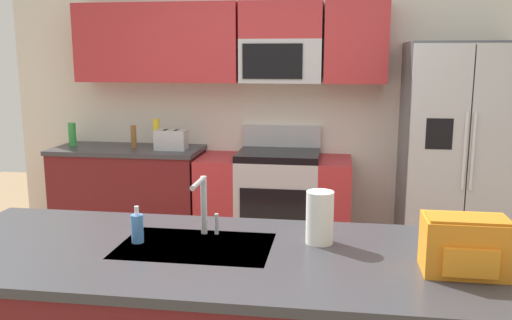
{
  "coord_description": "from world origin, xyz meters",
  "views": [
    {
      "loc": [
        0.53,
        -2.92,
        1.73
      ],
      "look_at": [
        0.01,
        0.6,
        1.05
      ],
      "focal_mm": 38.05,
      "sensor_mm": 36.0,
      "label": 1
    }
  ],
  "objects_px": {
    "range_oven": "(274,201)",
    "sink_faucet": "(204,201)",
    "bottle_yellow": "(156,133)",
    "bottle_green": "(72,134)",
    "soap_dispenser": "(137,228)",
    "paper_towel_roll": "(320,217)",
    "refrigerator": "(457,155)",
    "pepper_mill": "(134,137)",
    "toaster": "(171,140)",
    "backpack": "(465,244)"
  },
  "relations": [
    {
      "from": "toaster",
      "to": "soap_dispenser",
      "type": "distance_m",
      "value": 2.5
    },
    {
      "from": "range_oven",
      "to": "bottle_yellow",
      "type": "xyz_separation_m",
      "value": [
        -1.11,
        0.06,
        0.59
      ]
    },
    {
      "from": "bottle_yellow",
      "to": "bottle_green",
      "type": "relative_size",
      "value": 1.21
    },
    {
      "from": "refrigerator",
      "to": "toaster",
      "type": "height_order",
      "value": "refrigerator"
    },
    {
      "from": "bottle_yellow",
      "to": "bottle_green",
      "type": "xyz_separation_m",
      "value": [
        -0.82,
        -0.03,
        -0.02
      ]
    },
    {
      "from": "range_oven",
      "to": "sink_faucet",
      "type": "distance_m",
      "value": 2.42
    },
    {
      "from": "pepper_mill",
      "to": "sink_faucet",
      "type": "xyz_separation_m",
      "value": [
        1.24,
        -2.34,
        0.06
      ]
    },
    {
      "from": "sink_faucet",
      "to": "soap_dispenser",
      "type": "distance_m",
      "value": 0.32
    },
    {
      "from": "refrigerator",
      "to": "sink_faucet",
      "type": "bearing_deg",
      "value": -125.43
    },
    {
      "from": "pepper_mill",
      "to": "bottle_yellow",
      "type": "xyz_separation_m",
      "value": [
        0.2,
        0.06,
        0.03
      ]
    },
    {
      "from": "refrigerator",
      "to": "range_oven",
      "type": "bearing_deg",
      "value": 177.34
    },
    {
      "from": "range_oven",
      "to": "bottle_yellow",
      "type": "bearing_deg",
      "value": 177.13
    },
    {
      "from": "soap_dispenser",
      "to": "pepper_mill",
      "type": "bearing_deg",
      "value": 111.34
    },
    {
      "from": "backpack",
      "to": "sink_faucet",
      "type": "bearing_deg",
      "value": 165.42
    },
    {
      "from": "range_oven",
      "to": "pepper_mill",
      "type": "relative_size",
      "value": 6.54
    },
    {
      "from": "sink_faucet",
      "to": "paper_towel_roll",
      "type": "distance_m",
      "value": 0.54
    },
    {
      "from": "range_oven",
      "to": "bottle_yellow",
      "type": "distance_m",
      "value": 1.26
    },
    {
      "from": "refrigerator",
      "to": "paper_towel_roll",
      "type": "height_order",
      "value": "refrigerator"
    },
    {
      "from": "toaster",
      "to": "bottle_yellow",
      "type": "height_order",
      "value": "bottle_yellow"
    },
    {
      "from": "range_oven",
      "to": "bottle_yellow",
      "type": "relative_size",
      "value": 5.15
    },
    {
      "from": "range_oven",
      "to": "bottle_green",
      "type": "bearing_deg",
      "value": 179.28
    },
    {
      "from": "soap_dispenser",
      "to": "paper_towel_roll",
      "type": "xyz_separation_m",
      "value": [
        0.82,
        0.12,
        0.05
      ]
    },
    {
      "from": "range_oven",
      "to": "paper_towel_roll",
      "type": "relative_size",
      "value": 5.67
    },
    {
      "from": "toaster",
      "to": "paper_towel_roll",
      "type": "distance_m",
      "value": 2.71
    },
    {
      "from": "bottle_green",
      "to": "sink_faucet",
      "type": "height_order",
      "value": "sink_faucet"
    },
    {
      "from": "bottle_green",
      "to": "refrigerator",
      "type": "bearing_deg",
      "value": -1.59
    },
    {
      "from": "toaster",
      "to": "sink_faucet",
      "type": "relative_size",
      "value": 0.99
    },
    {
      "from": "refrigerator",
      "to": "sink_faucet",
      "type": "height_order",
      "value": "refrigerator"
    },
    {
      "from": "range_oven",
      "to": "pepper_mill",
      "type": "height_order",
      "value": "pepper_mill"
    },
    {
      "from": "sink_faucet",
      "to": "bottle_yellow",
      "type": "bearing_deg",
      "value": 113.54
    },
    {
      "from": "toaster",
      "to": "paper_towel_roll",
      "type": "bearing_deg",
      "value": -58.56
    },
    {
      "from": "refrigerator",
      "to": "backpack",
      "type": "xyz_separation_m",
      "value": [
        -0.5,
        -2.56,
        0.09
      ]
    },
    {
      "from": "sink_faucet",
      "to": "backpack",
      "type": "height_order",
      "value": "sink_faucet"
    },
    {
      "from": "pepper_mill",
      "to": "paper_towel_roll",
      "type": "xyz_separation_m",
      "value": [
        1.78,
        -2.36,
        0.02
      ]
    },
    {
      "from": "bottle_yellow",
      "to": "soap_dispenser",
      "type": "distance_m",
      "value": 2.65
    },
    {
      "from": "pepper_mill",
      "to": "paper_towel_roll",
      "type": "bearing_deg",
      "value": -52.9
    },
    {
      "from": "range_oven",
      "to": "bottle_yellow",
      "type": "height_order",
      "value": "bottle_yellow"
    },
    {
      "from": "range_oven",
      "to": "soap_dispenser",
      "type": "height_order",
      "value": "range_oven"
    },
    {
      "from": "toaster",
      "to": "bottle_green",
      "type": "distance_m",
      "value": 0.99
    },
    {
      "from": "backpack",
      "to": "paper_towel_roll",
      "type": "bearing_deg",
      "value": 155.01
    },
    {
      "from": "bottle_green",
      "to": "soap_dispenser",
      "type": "bearing_deg",
      "value": -57.68
    },
    {
      "from": "sink_faucet",
      "to": "paper_towel_roll",
      "type": "height_order",
      "value": "sink_faucet"
    },
    {
      "from": "range_oven",
      "to": "paper_towel_roll",
      "type": "bearing_deg",
      "value": -78.6
    },
    {
      "from": "refrigerator",
      "to": "bottle_green",
      "type": "height_order",
      "value": "refrigerator"
    },
    {
      "from": "range_oven",
      "to": "pepper_mill",
      "type": "bearing_deg",
      "value": -179.89
    },
    {
      "from": "sink_faucet",
      "to": "soap_dispenser",
      "type": "xyz_separation_m",
      "value": [
        -0.28,
        -0.14,
        -0.1
      ]
    },
    {
      "from": "bottle_yellow",
      "to": "paper_towel_roll",
      "type": "distance_m",
      "value": 2.89
    },
    {
      "from": "bottle_yellow",
      "to": "backpack",
      "type": "xyz_separation_m",
      "value": [
        2.15,
        -2.68,
        -0.02
      ]
    },
    {
      "from": "refrigerator",
      "to": "pepper_mill",
      "type": "bearing_deg",
      "value": 178.61
    },
    {
      "from": "toaster",
      "to": "bottle_yellow",
      "type": "distance_m",
      "value": 0.21
    }
  ]
}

